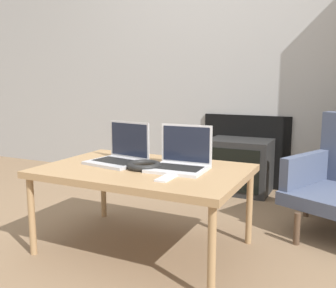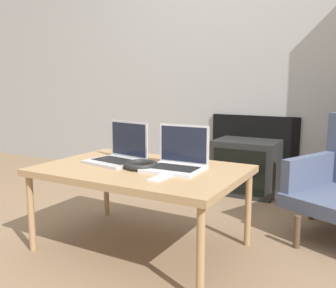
{
  "view_description": "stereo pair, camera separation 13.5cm",
  "coord_description": "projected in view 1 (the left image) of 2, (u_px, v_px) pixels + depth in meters",
  "views": [
    {
      "loc": [
        0.98,
        -1.57,
        0.91
      ],
      "look_at": [
        0.0,
        0.44,
        0.55
      ],
      "focal_mm": 40.0,
      "sensor_mm": 36.0,
      "label": 1
    },
    {
      "loc": [
        1.1,
        -1.51,
        0.91
      ],
      "look_at": [
        0.0,
        0.44,
        0.55
      ],
      "focal_mm": 40.0,
      "sensor_mm": 36.0,
      "label": 2
    }
  ],
  "objects": [
    {
      "name": "phone",
      "position": [
        166.0,
        178.0,
        1.77
      ],
      "size": [
        0.06,
        0.13,
        0.01
      ],
      "color": "silver",
      "rests_on": "table"
    },
    {
      "name": "wall_back",
      "position": [
        231.0,
        40.0,
        3.27
      ],
      "size": [
        7.0,
        0.08,
        2.6
      ],
      "color": "#999999",
      "rests_on": "ground_plane"
    },
    {
      "name": "headphones",
      "position": [
        144.0,
        165.0,
        1.99
      ],
      "size": [
        0.19,
        0.19,
        0.03
      ],
      "color": "black",
      "rests_on": "table"
    },
    {
      "name": "laptop_left",
      "position": [
        121.0,
        154.0,
        2.14
      ],
      "size": [
        0.33,
        0.29,
        0.23
      ],
      "rotation": [
        0.0,
        0.0,
        -0.17
      ],
      "color": "#B2B2B7",
      "rests_on": "table"
    },
    {
      "name": "ground_plane",
      "position": [
        131.0,
        259.0,
        1.96
      ],
      "size": [
        14.0,
        14.0,
        0.0
      ],
      "primitive_type": "plane",
      "color": "#7A6047"
    },
    {
      "name": "laptop_right",
      "position": [
        181.0,
        160.0,
        1.98
      ],
      "size": [
        0.3,
        0.26,
        0.23
      ],
      "rotation": [
        0.0,
        0.0,
        0.03
      ],
      "color": "silver",
      "rests_on": "table"
    },
    {
      "name": "tv",
      "position": [
        239.0,
        166.0,
        3.15
      ],
      "size": [
        0.51,
        0.38,
        0.45
      ],
      "color": "black",
      "rests_on": "ground_plane"
    },
    {
      "name": "table",
      "position": [
        144.0,
        174.0,
        2.02
      ],
      "size": [
        1.09,
        0.73,
        0.46
      ],
      "color": "#9E7A51",
      "rests_on": "ground_plane"
    }
  ]
}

